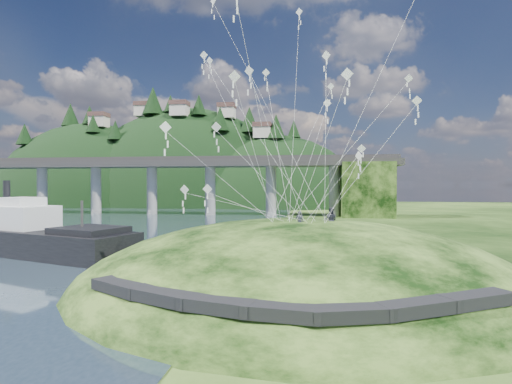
# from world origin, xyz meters

# --- Properties ---
(ground) EXTENTS (320.00, 320.00, 0.00)m
(ground) POSITION_xyz_m (0.00, 0.00, 0.00)
(ground) COLOR black
(ground) RESTS_ON ground
(grass_hill) EXTENTS (36.00, 32.00, 13.00)m
(grass_hill) POSITION_xyz_m (8.00, 2.00, -1.50)
(grass_hill) COLOR black
(grass_hill) RESTS_ON ground
(footpath) EXTENTS (22.29, 5.84, 0.83)m
(footpath) POSITION_xyz_m (7.46, -9.74, 2.08)
(footpath) COLOR black
(footpath) RESTS_ON ground
(bridge) EXTENTS (160.00, 11.00, 15.00)m
(bridge) POSITION_xyz_m (-26.46, 70.07, 9.70)
(bridge) COLOR #2D2B2B
(bridge) RESTS_ON ground
(far_ridge) EXTENTS (153.00, 70.00, 94.50)m
(far_ridge) POSITION_xyz_m (-43.58, 122.17, -7.44)
(far_ridge) COLOR black
(far_ridge) RESTS_ON ground
(work_barge) EXTENTS (24.09, 13.22, 8.14)m
(work_barge) POSITION_xyz_m (-20.72, 11.11, 2.04)
(work_barge) COLOR black
(work_barge) RESTS_ON ground
(wooden_dock) EXTENTS (13.62, 5.60, 0.97)m
(wooden_dock) POSITION_xyz_m (-5.00, 5.46, 0.43)
(wooden_dock) COLOR #352215
(wooden_dock) RESTS_ON ground
(kite_flyers) EXTENTS (3.17, 2.30, 1.94)m
(kite_flyers) POSITION_xyz_m (9.78, 1.55, 5.88)
(kite_flyers) COLOR #252631
(kite_flyers) RESTS_ON ground
(kite_swarm) EXTENTS (20.65, 15.84, 20.27)m
(kite_swarm) POSITION_xyz_m (6.56, 4.01, 15.72)
(kite_swarm) COLOR silver
(kite_swarm) RESTS_ON ground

